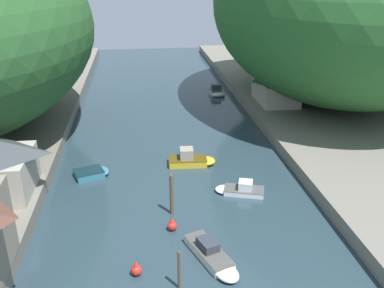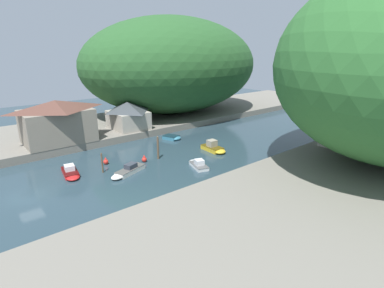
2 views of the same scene
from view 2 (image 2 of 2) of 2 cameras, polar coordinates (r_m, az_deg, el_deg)
water_surface at (r=53.26m, az=4.40°, el=-0.33°), size 130.00×130.00×0.00m
left_bank at (r=70.73m, az=-8.49°, el=4.63°), size 22.00×120.00×1.31m
right_bank at (r=40.88m, az=27.25°, el=-7.13°), size 22.00×120.00×1.31m
hillside_left at (r=74.64m, az=-3.59°, el=14.71°), size 32.25×45.15×22.48m
waterfront_building at (r=55.08m, az=-24.30°, el=4.07°), size 8.39×11.62×7.05m
boathouse_shed at (r=60.37m, az=-12.11°, el=5.46°), size 8.11×6.71×5.24m
right_bank_cottage at (r=54.78m, az=27.17°, el=2.16°), size 5.32×8.27×4.43m
boat_cabin_cruiser at (r=44.02m, az=-22.11°, el=-5.07°), size 5.25×2.51×1.28m
boat_far_upstream at (r=42.19m, az=-12.21°, el=-5.08°), size 3.50×6.00×1.27m
boat_near_quay at (r=66.07m, az=24.75°, el=2.08°), size 2.26×3.58×1.59m
boat_far_right_bank at (r=43.76m, az=1.12°, el=-3.86°), size 4.73×2.93×1.24m
boat_small_dinghy at (r=50.28m, az=4.21°, el=-0.78°), size 4.96×2.29×1.80m
boat_yellow_tender at (r=56.91m, az=-3.69°, el=1.23°), size 3.83×3.07×0.67m
mooring_post_nearest at (r=43.11m, az=-16.76°, el=-3.44°), size 0.22×0.22×2.90m
mooring_post_middle at (r=46.61m, az=-6.50°, el=-0.68°), size 0.31×0.31×3.66m
channel_buoy_near at (r=46.41m, az=-16.10°, el=-3.20°), size 0.76×0.76×1.13m
channel_buoy_far at (r=46.05m, az=-9.08°, el=-2.86°), size 0.76×0.76×1.14m
person_on_quay at (r=52.14m, az=-27.22°, el=-0.06°), size 0.31×0.42×1.69m
person_by_boathouse at (r=53.23m, az=-22.82°, el=0.87°), size 0.24×0.39×1.69m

